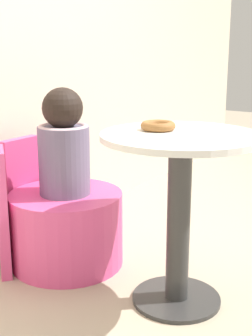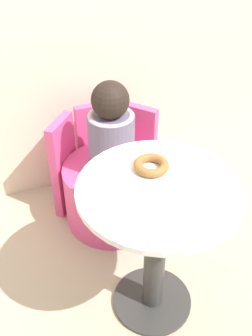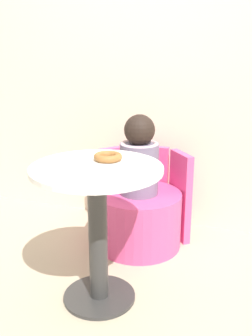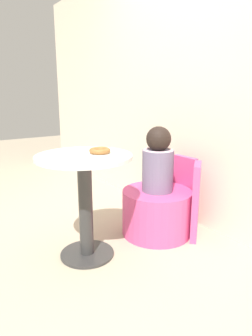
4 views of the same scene
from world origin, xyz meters
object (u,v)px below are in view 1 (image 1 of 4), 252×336
tub_chair (67,228)px  donut (158,126)px  round_table (179,188)px  child_figure (64,146)px

tub_chair → donut: donut is taller
round_table → donut: donut is taller
donut → child_figure: bearing=89.6°
round_table → child_figure: 0.64m
round_table → tub_chair: 0.71m
round_table → child_figure: child_figure is taller
donut → tub_chair: bearing=89.6°
tub_chair → child_figure: bearing=180.0°
child_figure → donut: 0.54m
tub_chair → donut: 0.77m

